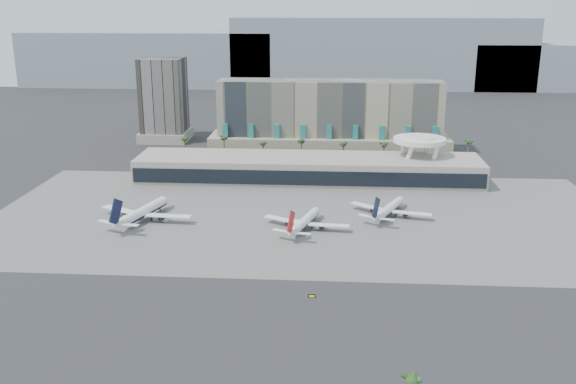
# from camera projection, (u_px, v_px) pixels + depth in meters

# --- Properties ---
(ground) EXTENTS (900.00, 900.00, 0.00)m
(ground) POSITION_uv_depth(u_px,v_px,m) (296.00, 268.00, 215.78)
(ground) COLOR #232326
(ground) RESTS_ON ground
(apron_pad) EXTENTS (260.00, 130.00, 0.06)m
(apron_pad) POSITION_uv_depth(u_px,v_px,m) (303.00, 215.00, 268.33)
(apron_pad) COLOR #5B5B59
(apron_pad) RESTS_ON ground
(mountain_ridge) EXTENTS (680.00, 60.00, 70.00)m
(mountain_ridge) POSITION_uv_depth(u_px,v_px,m) (349.00, 58.00, 654.51)
(mountain_ridge) COLOR gray
(mountain_ridge) RESTS_ON ground
(hotel) EXTENTS (140.00, 30.00, 42.00)m
(hotel) POSITION_uv_depth(u_px,v_px,m) (329.00, 124.00, 376.97)
(hotel) COLOR tan
(hotel) RESTS_ON ground
(office_tower) EXTENTS (30.00, 30.00, 52.00)m
(office_tower) POSITION_uv_depth(u_px,v_px,m) (164.00, 105.00, 406.45)
(office_tower) COLOR black
(office_tower) RESTS_ON ground
(terminal) EXTENTS (170.00, 32.50, 14.50)m
(terminal) POSITION_uv_depth(u_px,v_px,m) (308.00, 168.00, 318.87)
(terminal) COLOR #A29C8E
(terminal) RESTS_ON ground
(saucer_structure) EXTENTS (26.00, 26.00, 21.89)m
(saucer_structure) POSITION_uv_depth(u_px,v_px,m) (419.00, 143.00, 317.77)
(saucer_structure) COLOR white
(saucer_structure) RESTS_ON ground
(palm_row) EXTENTS (157.80, 2.80, 13.10)m
(palm_row) POSITION_uv_depth(u_px,v_px,m) (323.00, 145.00, 350.87)
(palm_row) COLOR brown
(palm_row) RESTS_ON ground
(airliner_left) EXTENTS (40.36, 41.82, 14.84)m
(airliner_left) POSITION_uv_depth(u_px,v_px,m) (143.00, 212.00, 261.18)
(airliner_left) COLOR white
(airliner_left) RESTS_ON ground
(airliner_centre) EXTENTS (34.34, 35.56, 12.64)m
(airliner_centre) POSITION_uv_depth(u_px,v_px,m) (305.00, 221.00, 251.57)
(airliner_centre) COLOR white
(airliner_centre) RESTS_ON ground
(airliner_right) EXTENTS (33.27, 34.23, 12.71)m
(airliner_right) POSITION_uv_depth(u_px,v_px,m) (389.00, 209.00, 266.63)
(airliner_right) COLOR white
(airliner_right) RESTS_ON ground
(service_vehicle_a) EXTENTS (5.35, 4.09, 2.35)m
(service_vehicle_a) POSITION_uv_depth(u_px,v_px,m) (162.00, 218.00, 261.91)
(service_vehicle_a) COLOR white
(service_vehicle_a) RESTS_ON ground
(service_vehicle_b) EXTENTS (4.14, 2.76, 1.98)m
(service_vehicle_b) POSITION_uv_depth(u_px,v_px,m) (294.00, 222.00, 257.33)
(service_vehicle_b) COLOR silver
(service_vehicle_b) RESTS_ON ground
(taxiway_sign) EXTENTS (2.32, 0.45, 1.05)m
(taxiway_sign) POSITION_uv_depth(u_px,v_px,m) (312.00, 296.00, 194.24)
(taxiway_sign) COLOR black
(taxiway_sign) RESTS_ON ground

